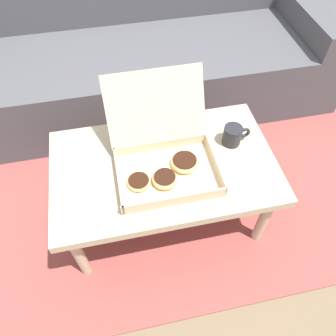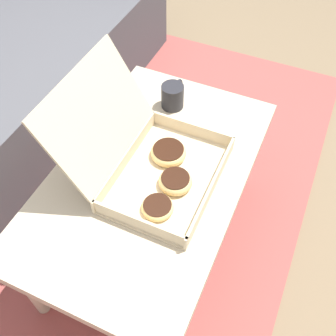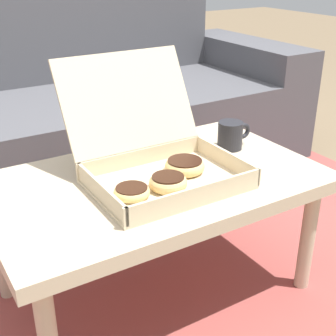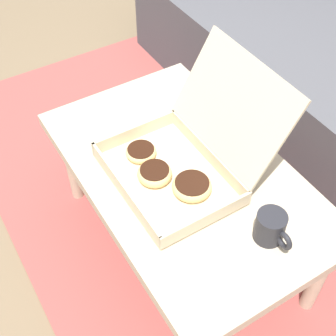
# 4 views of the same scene
# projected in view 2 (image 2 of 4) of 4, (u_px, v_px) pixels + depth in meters

# --- Properties ---
(ground_plane) EXTENTS (12.00, 12.00, 0.00)m
(ground_plane) POSITION_uv_depth(u_px,v_px,m) (122.00, 224.00, 1.55)
(ground_plane) COLOR #756047
(area_rug) EXTENTS (2.52, 1.89, 0.01)m
(area_rug) POSITION_uv_depth(u_px,v_px,m) (58.00, 198.00, 1.62)
(area_rug) COLOR #994742
(area_rug) RESTS_ON ground_plane
(coffee_table) EXTENTS (0.92, 0.56, 0.40)m
(coffee_table) POSITION_uv_depth(u_px,v_px,m) (150.00, 182.00, 1.24)
(coffee_table) COLOR #C6B293
(coffee_table) RESTS_ON ground_plane
(pastry_box) EXTENTS (0.39, 0.43, 0.31)m
(pastry_box) POSITION_uv_depth(u_px,v_px,m) (152.00, 161.00, 1.15)
(pastry_box) COLOR beige
(pastry_box) RESTS_ON coffee_table
(coffee_mug) EXTENTS (0.12, 0.08, 0.09)m
(coffee_mug) POSITION_uv_depth(u_px,v_px,m) (173.00, 96.00, 1.36)
(coffee_mug) COLOR #232328
(coffee_mug) RESTS_ON coffee_table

